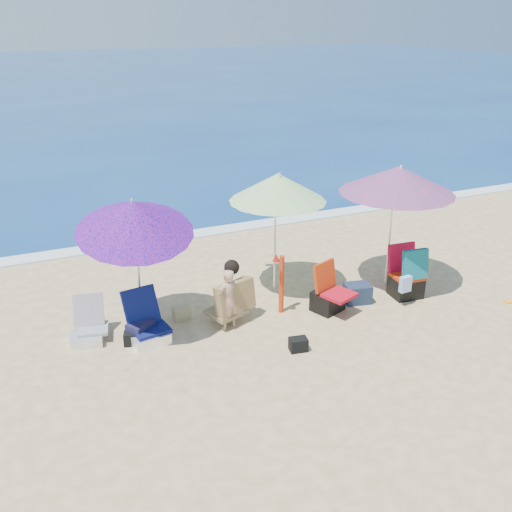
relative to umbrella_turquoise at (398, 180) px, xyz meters
name	(u,v)px	position (x,y,z in m)	size (l,w,h in m)	color
ground	(300,341)	(-2.42, -1.09, -2.04)	(120.00, 120.00, 0.00)	#D8BC84
sea	(44,78)	(-2.42, 43.91, -2.09)	(120.00, 80.00, 0.12)	navy
foam	(196,234)	(-2.42, 4.01, -2.02)	(120.00, 0.50, 0.04)	white
umbrella_turquoise	(398,180)	(0.00, 0.00, 0.00)	(2.33, 2.33, 2.32)	white
umbrella_striped	(278,187)	(-1.99, 0.65, -0.08)	(2.14, 2.14, 2.24)	white
umbrella_blue	(135,217)	(-4.58, 0.09, -0.08)	(1.83, 1.89, 2.39)	white
furled_umbrella	(280,279)	(-2.30, -0.14, -1.41)	(0.29, 0.24, 1.14)	red
chair_navy	(147,328)	(-4.57, -0.10, -1.83)	(0.66, 0.78, 0.77)	#0B1142
chair_rainbow	(89,330)	(-5.40, 0.27, -1.86)	(0.66, 0.71, 0.66)	#C55A45
camp_chair_left	(329,297)	(-1.51, -0.40, -1.78)	(0.69, 0.79, 0.86)	#B20C1D
camp_chair_right	(407,279)	(0.03, -0.50, -1.69)	(0.67, 0.69, 0.97)	#B72E0D
person_center	(230,297)	(-3.22, -0.19, -1.53)	(0.86, 0.69, 1.04)	tan
bag_navy_a	(141,331)	(-4.65, -0.05, -1.89)	(0.48, 0.45, 0.30)	#1A1937
bag_black_a	(133,338)	(-4.80, -0.13, -1.94)	(0.32, 0.27, 0.20)	black
bag_tan	(181,313)	(-3.90, 0.31, -1.92)	(0.28, 0.21, 0.23)	#9D8E5A
bag_navy_b	(357,293)	(-0.88, -0.32, -1.87)	(0.50, 0.42, 0.33)	#1B283D
bag_black_b	(298,344)	(-2.57, -1.32, -1.94)	(0.30, 0.23, 0.21)	black
orange_item	(511,302)	(1.59, -1.44, -2.02)	(0.26, 0.16, 0.03)	orange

